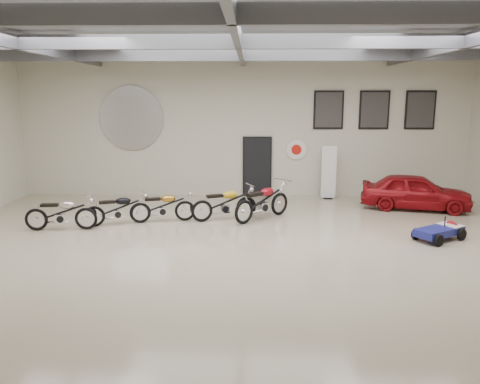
{
  "coord_description": "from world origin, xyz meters",
  "views": [
    {
      "loc": [
        0.31,
        -10.81,
        3.54
      ],
      "look_at": [
        0.0,
        1.2,
        1.1
      ],
      "focal_mm": 35.0,
      "sensor_mm": 36.0,
      "label": 1
    }
  ],
  "objects_px": {
    "motorcycle_gold": "(163,206)",
    "go_kart": "(443,228)",
    "banner_stand": "(329,173)",
    "vintage_car": "(416,191)",
    "motorcycle_black": "(117,209)",
    "motorcycle_red": "(262,201)",
    "motorcycle_yellow": "(224,203)",
    "motorcycle_silver": "(61,213)"
  },
  "relations": [
    {
      "from": "motorcycle_gold",
      "to": "go_kart",
      "type": "distance_m",
      "value": 7.57
    },
    {
      "from": "banner_stand",
      "to": "vintage_car",
      "type": "distance_m",
      "value": 2.98
    },
    {
      "from": "motorcycle_black",
      "to": "motorcycle_red",
      "type": "bearing_deg",
      "value": -10.35
    },
    {
      "from": "banner_stand",
      "to": "motorcycle_black",
      "type": "bearing_deg",
      "value": -147.27
    },
    {
      "from": "motorcycle_yellow",
      "to": "vintage_car",
      "type": "relative_size",
      "value": 0.58
    },
    {
      "from": "banner_stand",
      "to": "motorcycle_red",
      "type": "relative_size",
      "value": 0.87
    },
    {
      "from": "banner_stand",
      "to": "motorcycle_gold",
      "type": "height_order",
      "value": "banner_stand"
    },
    {
      "from": "motorcycle_silver",
      "to": "motorcycle_gold",
      "type": "bearing_deg",
      "value": 13.82
    },
    {
      "from": "banner_stand",
      "to": "vintage_car",
      "type": "xyz_separation_m",
      "value": [
        2.55,
        -1.5,
        -0.36
      ]
    },
    {
      "from": "motorcycle_gold",
      "to": "banner_stand",
      "type": "bearing_deg",
      "value": 19.65
    },
    {
      "from": "motorcycle_yellow",
      "to": "motorcycle_red",
      "type": "height_order",
      "value": "motorcycle_red"
    },
    {
      "from": "motorcycle_gold",
      "to": "motorcycle_black",
      "type": "bearing_deg",
      "value": -175.75
    },
    {
      "from": "motorcycle_gold",
      "to": "vintage_car",
      "type": "xyz_separation_m",
      "value": [
        7.82,
        1.78,
        0.1
      ]
    },
    {
      "from": "motorcycle_red",
      "to": "vintage_car",
      "type": "height_order",
      "value": "vintage_car"
    },
    {
      "from": "motorcycle_silver",
      "to": "go_kart",
      "type": "height_order",
      "value": "motorcycle_silver"
    },
    {
      "from": "banner_stand",
      "to": "motorcycle_red",
      "type": "distance_m",
      "value": 3.8
    },
    {
      "from": "motorcycle_gold",
      "to": "vintage_car",
      "type": "relative_size",
      "value": 0.54
    },
    {
      "from": "motorcycle_black",
      "to": "go_kart",
      "type": "height_order",
      "value": "motorcycle_black"
    },
    {
      "from": "motorcycle_silver",
      "to": "motorcycle_black",
      "type": "distance_m",
      "value": 1.49
    },
    {
      "from": "banner_stand",
      "to": "go_kart",
      "type": "relative_size",
      "value": 1.14
    },
    {
      "from": "go_kart",
      "to": "motorcycle_gold",
      "type": "bearing_deg",
      "value": 135.35
    },
    {
      "from": "motorcycle_yellow",
      "to": "vintage_car",
      "type": "xyz_separation_m",
      "value": [
        6.05,
        1.48,
        0.07
      ]
    },
    {
      "from": "motorcycle_silver",
      "to": "motorcycle_gold",
      "type": "distance_m",
      "value": 2.74
    },
    {
      "from": "motorcycle_silver",
      "to": "motorcycle_red",
      "type": "distance_m",
      "value": 5.61
    },
    {
      "from": "motorcycle_black",
      "to": "motorcycle_yellow",
      "type": "relative_size",
      "value": 0.92
    },
    {
      "from": "banner_stand",
      "to": "motorcycle_black",
      "type": "height_order",
      "value": "banner_stand"
    },
    {
      "from": "banner_stand",
      "to": "motorcycle_gold",
      "type": "xyz_separation_m",
      "value": [
        -5.28,
        -3.28,
        -0.46
      ]
    },
    {
      "from": "banner_stand",
      "to": "vintage_car",
      "type": "relative_size",
      "value": 0.55
    },
    {
      "from": "motorcycle_red",
      "to": "vintage_car",
      "type": "relative_size",
      "value": 0.64
    },
    {
      "from": "motorcycle_yellow",
      "to": "vintage_car",
      "type": "distance_m",
      "value": 6.23
    },
    {
      "from": "motorcycle_silver",
      "to": "motorcycle_black",
      "type": "relative_size",
      "value": 1.04
    },
    {
      "from": "motorcycle_silver",
      "to": "go_kart",
      "type": "xyz_separation_m",
      "value": [
        10.0,
        -0.56,
        -0.19
      ]
    },
    {
      "from": "motorcycle_gold",
      "to": "motorcycle_yellow",
      "type": "xyz_separation_m",
      "value": [
        1.77,
        0.29,
        0.04
      ]
    },
    {
      "from": "motorcycle_silver",
      "to": "motorcycle_black",
      "type": "height_order",
      "value": "motorcycle_silver"
    },
    {
      "from": "motorcycle_gold",
      "to": "motorcycle_red",
      "type": "height_order",
      "value": "motorcycle_red"
    },
    {
      "from": "motorcycle_yellow",
      "to": "go_kart",
      "type": "bearing_deg",
      "value": -40.38
    },
    {
      "from": "motorcycle_black",
      "to": "motorcycle_red",
      "type": "xyz_separation_m",
      "value": [
        4.09,
        0.71,
        0.09
      ]
    },
    {
      "from": "motorcycle_red",
      "to": "banner_stand",
      "type": "bearing_deg",
      "value": 5.71
    },
    {
      "from": "motorcycle_gold",
      "to": "motorcycle_red",
      "type": "xyz_separation_m",
      "value": [
        2.88,
        0.35,
        0.08
      ]
    },
    {
      "from": "banner_stand",
      "to": "go_kart",
      "type": "bearing_deg",
      "value": -62.33
    },
    {
      "from": "motorcycle_silver",
      "to": "vintage_car",
      "type": "bearing_deg",
      "value": 8.7
    },
    {
      "from": "go_kart",
      "to": "banner_stand",
      "type": "bearing_deg",
      "value": 80.9
    }
  ]
}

